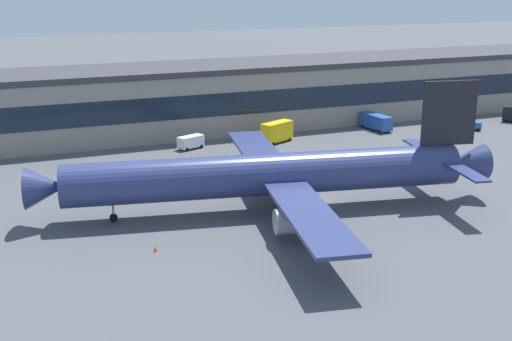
% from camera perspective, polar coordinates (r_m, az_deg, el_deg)
% --- Properties ---
extents(ground_plane, '(600.00, 600.00, 0.00)m').
position_cam_1_polar(ground_plane, '(101.83, 5.72, -2.48)').
color(ground_plane, '#4C4F54').
extents(terminal_building, '(201.30, 19.61, 14.22)m').
position_cam_1_polar(terminal_building, '(146.58, -3.60, 6.32)').
color(terminal_building, gray).
rests_on(terminal_building, ground_plane).
extents(airliner, '(66.63, 57.30, 18.06)m').
position_cam_1_polar(airliner, '(94.98, 1.44, -0.33)').
color(airliner, navy).
rests_on(airliner, ground_plane).
extents(fuel_truck, '(3.71, 8.66, 3.35)m').
position_cam_1_polar(fuel_truck, '(148.49, 10.25, 4.16)').
color(fuel_truck, '#2651A5').
rests_on(fuel_truck, ground_plane).
extents(baggage_tug, '(3.97, 3.95, 1.85)m').
position_cam_1_polar(baggage_tug, '(153.56, 18.07, 3.70)').
color(baggage_tug, '#2651A5').
rests_on(baggage_tug, ground_plane).
extents(catering_truck, '(7.62, 5.42, 4.15)m').
position_cam_1_polar(catering_truck, '(135.26, 1.85, 3.39)').
color(catering_truck, yellow).
rests_on(catering_truck, ground_plane).
extents(crew_van, '(5.65, 3.99, 2.55)m').
position_cam_1_polar(crew_van, '(130.86, -5.57, 2.49)').
color(crew_van, white).
rests_on(crew_van, ground_plane).
extents(traffic_cone_0, '(0.57, 0.57, 0.72)m').
position_cam_1_polar(traffic_cone_0, '(83.74, -8.59, -6.62)').
color(traffic_cone_0, '#F2590C').
rests_on(traffic_cone_0, ground_plane).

